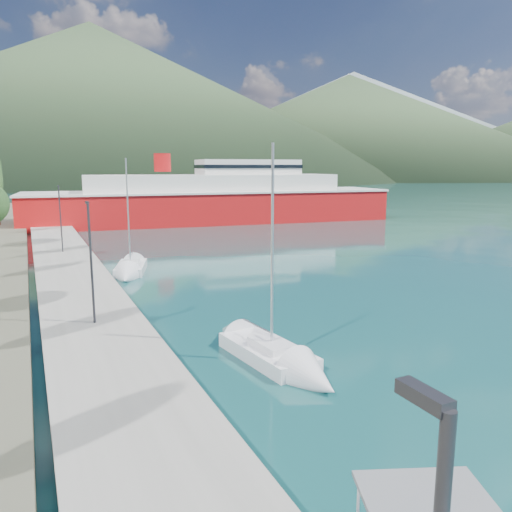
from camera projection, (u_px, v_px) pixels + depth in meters
name	position (u px, v px, depth m)	size (l,w,h in m)	color
ground	(79.00, 201.00, 123.88)	(1400.00, 1400.00, 0.00)	#144849
quay	(74.00, 281.00, 36.01)	(5.00, 88.00, 0.80)	gray
hills_far	(154.00, 110.00, 613.29)	(1480.00, 900.00, 180.00)	slate
hills_near	(178.00, 113.00, 381.32)	(1010.00, 520.00, 115.00)	#354C2D
lamp_posts	(91.00, 258.00, 24.59)	(0.15, 46.54, 6.06)	#2D2D33
sailboat_near	(290.00, 366.00, 20.90)	(3.06, 7.41, 10.34)	silver
sailboat_mid	(129.00, 273.00, 39.27)	(4.10, 7.17, 10.05)	silver
ferry	(215.00, 200.00, 77.24)	(56.27, 17.12, 11.00)	red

